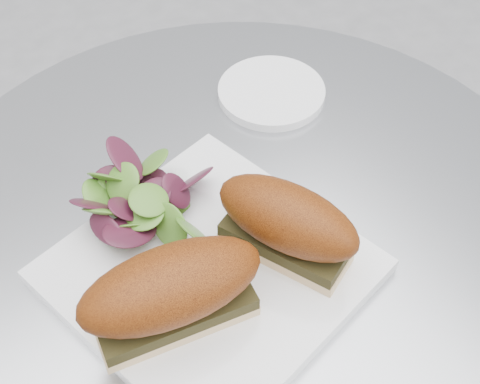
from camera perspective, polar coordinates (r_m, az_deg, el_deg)
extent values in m
cylinder|color=#AFB0B6|center=(0.69, 0.14, -3.22)|extent=(0.70, 0.70, 0.02)
cube|color=white|center=(0.63, -2.61, -6.76)|extent=(0.31, 0.31, 0.02)
cube|color=beige|center=(0.59, -5.59, -10.30)|extent=(0.15, 0.08, 0.01)
cube|color=black|center=(0.58, -5.69, -9.62)|extent=(0.14, 0.08, 0.01)
ellipsoid|color=#74320B|center=(0.56, -5.93, -7.95)|extent=(0.17, 0.10, 0.06)
cube|color=beige|center=(0.63, 3.86, -4.69)|extent=(0.10, 0.13, 0.01)
cube|color=black|center=(0.62, 3.92, -3.95)|extent=(0.10, 0.13, 0.01)
ellipsoid|color=#74320B|center=(0.60, 4.08, -2.16)|extent=(0.12, 0.15, 0.06)
cylinder|color=white|center=(0.81, 2.70, 8.50)|extent=(0.13, 0.13, 0.01)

